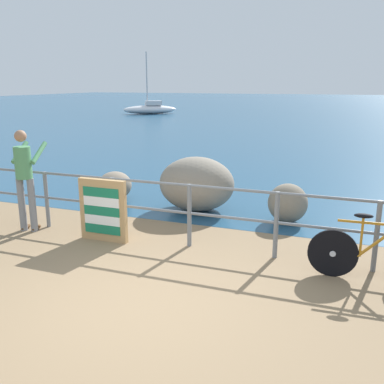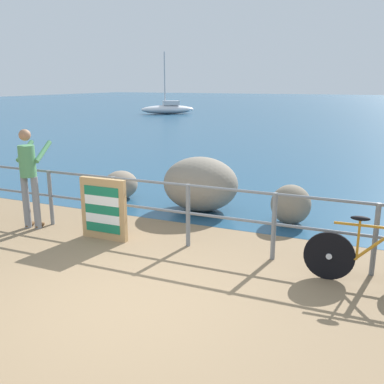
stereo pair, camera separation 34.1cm
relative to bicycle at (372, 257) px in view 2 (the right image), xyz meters
name	(u,v)px [view 2 (the right image)]	position (x,y,z in m)	size (l,w,h in m)	color
ground_plane	(323,132)	(-2.72, 18.34, -0.44)	(120.00, 120.00, 0.10)	#846B4C
sea_surface	(353,106)	(-2.72, 46.37, -0.39)	(120.00, 90.00, 0.01)	navy
promenade_railing	(188,208)	(-2.72, 0.35, 0.25)	(8.30, 0.07, 1.02)	slate
bicycle	(372,257)	(0.00, 0.00, 0.00)	(1.70, 0.48, 0.92)	black
person_at_railing	(29,174)	(-5.65, 0.07, 0.60)	(0.53, 0.67, 1.78)	slate
folded_deckchair_stack	(104,209)	(-4.14, 0.10, 0.13)	(0.84, 0.10, 1.04)	tan
breakwater_boulder_main	(200,184)	(-3.30, 2.28, 0.16)	(1.55, 1.30, 1.10)	gray
breakwater_boulder_left	(121,185)	(-5.30, 2.43, -0.08)	(0.74, 0.82, 0.63)	gray
breakwater_boulder_right	(291,204)	(-1.43, 2.14, -0.02)	(0.74, 0.73, 0.73)	#7A6F5D
sailboat	(168,109)	(-16.13, 26.79, 0.03)	(4.33, 3.63, 4.90)	white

